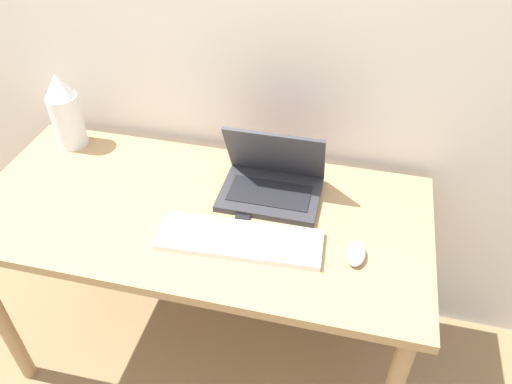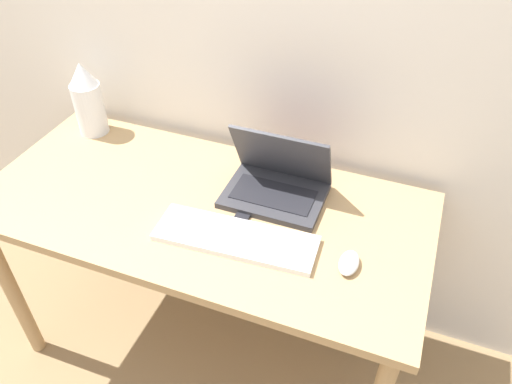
% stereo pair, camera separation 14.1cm
% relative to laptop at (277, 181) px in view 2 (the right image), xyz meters
% --- Properties ---
extents(desk, '(1.39, 0.64, 0.73)m').
position_rel_laptop_xyz_m(desk, '(-0.20, -0.13, -0.14)').
color(desk, tan).
rests_on(desk, ground_plane).
extents(laptop, '(0.30, 0.22, 0.22)m').
position_rel_laptop_xyz_m(laptop, '(0.00, 0.00, 0.00)').
color(laptop, '#333338').
rests_on(laptop, desk).
extents(keyboard, '(0.47, 0.17, 0.02)m').
position_rel_laptop_xyz_m(keyboard, '(-0.04, -0.24, -0.04)').
color(keyboard, white).
rests_on(keyboard, desk).
extents(mouse, '(0.05, 0.09, 0.03)m').
position_rel_laptop_xyz_m(mouse, '(0.28, -0.22, -0.03)').
color(mouse, silver).
rests_on(mouse, desk).
extents(vase, '(0.10, 0.10, 0.27)m').
position_rel_laptop_xyz_m(vase, '(-0.74, 0.10, 0.08)').
color(vase, white).
rests_on(vase, desk).
extents(mp3_player, '(0.04, 0.06, 0.01)m').
position_rel_laptop_xyz_m(mp3_player, '(-0.06, -0.12, -0.04)').
color(mp3_player, black).
rests_on(mp3_player, desk).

